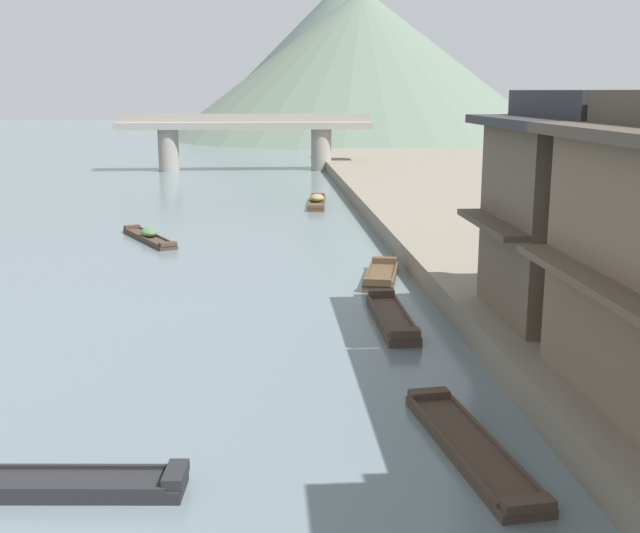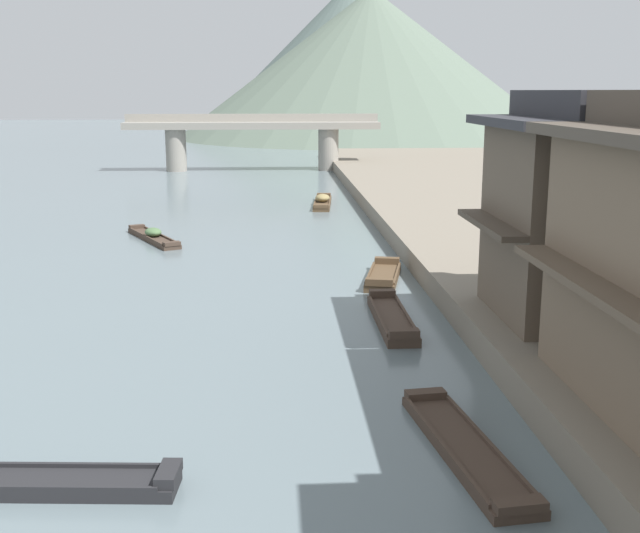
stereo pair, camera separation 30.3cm
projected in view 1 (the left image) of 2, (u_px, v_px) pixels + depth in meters
name	position (u px, v px, depth m)	size (l,w,h in m)	color
riverbank_right	(618.00, 252.00, 32.64)	(18.00, 110.00, 0.85)	slate
boat_moored_nearest	(470.00, 447.00, 15.50)	(1.66, 5.39, 0.35)	#423328
boat_moored_third	(38.00, 485.00, 13.98)	(5.30, 1.34, 0.44)	#232326
boat_moored_far	(392.00, 318.00, 24.10)	(0.96, 4.81, 0.51)	#423328
boat_midriver_drifting	(149.00, 237.00, 37.44)	(3.20, 5.36, 0.60)	#423328
boat_midriver_upstream	(317.00, 202.00, 49.00)	(1.52, 5.78, 0.71)	brown
boat_upstream_distant	(381.00, 276.00, 29.58)	(1.91, 4.10, 0.51)	brown
house_waterfront_tall	(579.00, 208.00, 21.42)	(5.33, 5.48, 6.14)	brown
stone_bridge	(245.00, 135.00, 69.59)	(22.47, 2.40, 4.96)	gray
hill_far_west	(341.00, 59.00, 125.46)	(48.56, 48.56, 23.74)	#4C5B56
hill_far_centre	(362.00, 64.00, 119.58)	(58.85, 58.85, 21.89)	#5B6B5B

